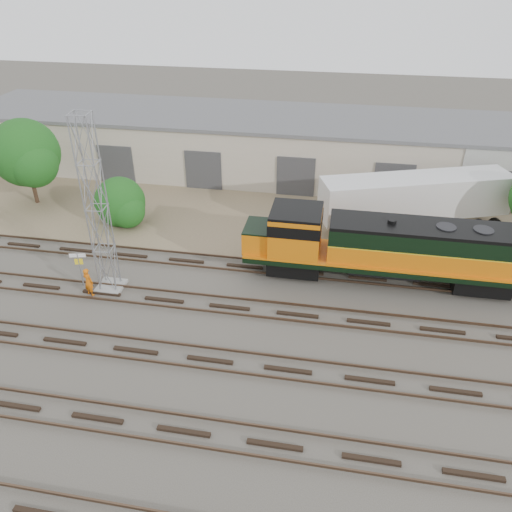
% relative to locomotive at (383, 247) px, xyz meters
% --- Properties ---
extents(ground, '(140.00, 140.00, 0.00)m').
position_rel_locomotive_xyz_m(ground, '(-8.63, -6.00, -2.42)').
color(ground, '#47423A').
rests_on(ground, ground).
extents(dirt_strip, '(80.00, 16.00, 0.02)m').
position_rel_locomotive_xyz_m(dirt_strip, '(-8.63, 9.00, -2.41)').
color(dirt_strip, '#726047').
rests_on(dirt_strip, ground).
extents(tracks, '(80.00, 20.40, 0.28)m').
position_rel_locomotive_xyz_m(tracks, '(-8.63, -9.00, -2.35)').
color(tracks, black).
rests_on(tracks, ground).
extents(warehouse, '(58.40, 10.40, 5.30)m').
position_rel_locomotive_xyz_m(warehouse, '(-8.59, 16.98, 0.23)').
color(warehouse, '#BDB09E').
rests_on(warehouse, ground).
extents(locomotive, '(17.63, 3.09, 4.24)m').
position_rel_locomotive_xyz_m(locomotive, '(0.00, 0.00, 0.00)').
color(locomotive, black).
rests_on(locomotive, tracks).
extents(signal_tower, '(1.60, 1.60, 10.84)m').
position_rel_locomotive_xyz_m(signal_tower, '(-16.35, -3.75, 2.84)').
color(signal_tower, gray).
rests_on(signal_tower, ground).
extents(sign_post, '(0.97, 0.25, 2.40)m').
position_rel_locomotive_xyz_m(sign_post, '(-18.10, -3.90, -0.74)').
color(sign_post, gray).
rests_on(sign_post, ground).
extents(worker, '(0.79, 0.66, 1.87)m').
position_rel_locomotive_xyz_m(worker, '(-17.26, -4.67, -1.49)').
color(worker, '#D15D0B').
rests_on(worker, ground).
extents(semi_trailer, '(13.92, 7.22, 4.24)m').
position_rel_locomotive_xyz_m(semi_trailer, '(2.84, 7.40, 0.25)').
color(semi_trailer, silver).
rests_on(semi_trailer, ground).
extents(tree_west, '(5.60, 5.34, 6.98)m').
position_rel_locomotive_xyz_m(tree_west, '(-27.31, 6.54, 1.75)').
color(tree_west, '#382619').
rests_on(tree_west, ground).
extents(tree_mid, '(4.00, 3.81, 3.81)m').
position_rel_locomotive_xyz_m(tree_mid, '(-18.99, 4.60, -0.84)').
color(tree_mid, '#382619').
rests_on(tree_mid, ground).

